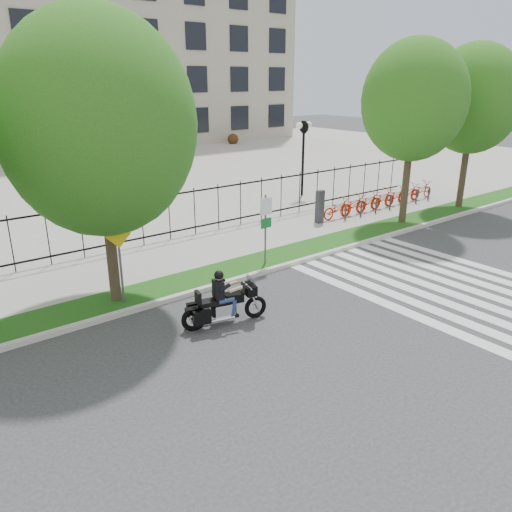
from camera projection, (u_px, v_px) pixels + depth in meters
ground at (333, 324)px, 13.83m from camera, size 120.00×120.00×0.00m
curb at (245, 277)px, 16.84m from camera, size 60.00×0.20×0.15m
grass_verge at (230, 270)px, 17.47m from camera, size 60.00×1.50×0.15m
sidewalk at (193, 252)px, 19.33m from camera, size 60.00×3.50×0.15m
plaza at (52, 182)px, 32.35m from camera, size 80.00×34.00×0.10m
crosswalk_stripes at (434, 282)px, 16.63m from camera, size 5.70×8.00×0.01m
iron_fence at (169, 216)px, 20.26m from camera, size 30.00×0.06×2.00m
lamp_post_right at (304, 140)px, 27.45m from camera, size 1.06×0.70×4.25m
street_tree_1 at (98, 124)px, 13.30m from camera, size 5.28×5.28×8.15m
street_tree_2 at (414, 101)px, 21.30m from camera, size 4.49×4.49×7.96m
street_tree_3 at (474, 99)px, 24.09m from camera, size 4.56×4.56×7.95m
bike_share_station at (381, 199)px, 25.36m from camera, size 8.88×0.86×1.50m
sign_pole_regulatory at (266, 220)px, 17.39m from camera, size 0.50×0.09×2.50m
sign_pole_warning at (120, 252)px, 14.26m from camera, size 0.78×0.09×2.49m
motorcycle_rider at (224, 303)px, 13.62m from camera, size 2.46×1.04×1.93m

